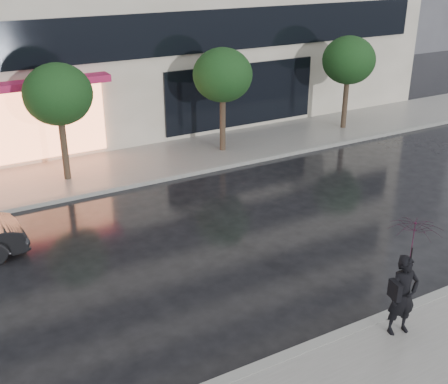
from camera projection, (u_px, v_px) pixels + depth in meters
ground at (327, 307)px, 12.35m from camera, size 120.00×120.00×0.00m
sidewalk_far at (148, 162)px, 20.51m from camera, size 60.00×3.50×0.12m
curb_near at (358, 329)px, 11.52m from camera, size 60.00×0.25×0.14m
curb_far at (168, 178)px, 19.11m from camera, size 60.00×0.25×0.14m
tree_mid_west at (60, 96)px, 17.86m from camera, size 2.20×2.20×3.99m
tree_mid_east at (224, 77)px, 20.57m from camera, size 2.20×2.20×3.99m
tree_far_east at (349, 62)px, 23.28m from camera, size 2.20×2.20×3.99m
pedestrian_with_umbrella at (410, 260)px, 10.73m from camera, size 1.20×1.21×2.48m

